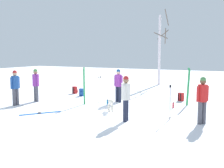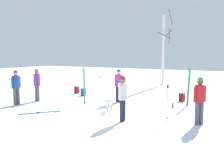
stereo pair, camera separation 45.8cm
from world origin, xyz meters
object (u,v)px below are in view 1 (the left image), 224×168
Objects in this scene: person_4 at (202,97)px; person_1 at (36,83)px; ski_pair_planted_0 at (188,87)px; backpack_2 at (75,90)px; backpack_1 at (181,97)px; birch_tree_0 at (160,48)px; ski_pair_planted_1 at (84,86)px; water_bottle_1 at (107,102)px; person_2 at (15,85)px; backpack_0 at (82,92)px; dog at (111,102)px; ski_poles_0 at (100,89)px; water_bottle_0 at (173,105)px; ski_pair_lying_0 at (40,113)px; person_0 at (126,95)px; person_3 at (118,83)px; ski_poles_1 at (170,101)px.

person_1 is at bearing 175.30° from person_4.
ski_pair_planted_0 reaches higher than backpack_2.
backpack_1 is 7.87m from birch_tree_0.
person_1 is at bearing -168.64° from ski_pair_planted_1.
person_2 is at bearing -152.06° from water_bottle_1.
backpack_0 and backpack_1 have the same top height.
dog reaches higher than water_bottle_1.
person_2 reaches higher than ski_poles_0.
ski_poles_0 is at bearing 18.31° from person_1.
water_bottle_0 is at bearing -67.94° from birch_tree_0.
person_4 is at bearing -54.27° from water_bottle_0.
ski_pair_planted_1 is 2.83m from ski_pair_lying_0.
dog is at bearing 135.53° from person_0.
person_4 is 4.85m from backpack_1.
ski_pair_lying_0 is (2.34, -0.86, -0.97)m from person_2.
person_2 is 4.12m from ski_poles_0.
person_4 is (2.61, 0.91, 0.00)m from person_0.
person_0 is at bearing -15.22° from person_1.
backpack_1 is (2.79, 1.87, -0.77)m from person_3.
person_2 is at bearing -176.44° from person_4.
backpack_1 is (3.45, 2.64, -0.52)m from ski_poles_0.
ski_poles_0 is 0.85m from water_bottle_1.
ski_pair_planted_1 is (2.82, 1.78, -0.07)m from person_2.
ski_poles_0 reaches higher than ski_pair_lying_0.
person_2 is at bearing -157.54° from water_bottle_0.
backpack_1 is at bearing 81.85° from person_0.
ski_pair_planted_0 is at bearing -62.68° from birch_tree_0.
backpack_1 is at bearing 35.86° from person_2.
person_1 is 7.09m from water_bottle_0.
water_bottle_0 is at bearing 14.99° from ski_pair_planted_1.
ski_poles_1 is at bearing 35.10° from person_0.
ski_pair_planted_0 is 4.01m from water_bottle_1.
ski_pair_lying_0 is 5.44× the size of water_bottle_1.
birch_tree_0 reaches higher than person_2.
person_2 is 1.24× the size of ski_poles_0.
person_3 is 4.10m from backpack_2.
backpack_0 is at bearing -33.54° from backpack_2.
water_bottle_0 is at bearing 125.73° from person_4.
person_0 is 1.00× the size of person_1.
birch_tree_0 is at bearing 110.09° from ski_poles_1.
dog is 0.51× the size of ski_pair_lying_0.
water_bottle_1 is (3.79, 0.86, -0.85)m from person_1.
ski_poles_0 is (-0.66, -0.78, -0.24)m from person_3.
ski_pair_planted_1 reaches higher than backpack_2.
ski_pair_planted_1 is 10.00m from birch_tree_0.
person_1 is 8.57m from person_4.
water_bottle_1 is at bearing -135.41° from backpack_1.
ski_poles_1 is at bearing -4.88° from person_1.
backpack_0 and backpack_2 have the same top height.
ski_pair_planted_0 reaches higher than dog.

